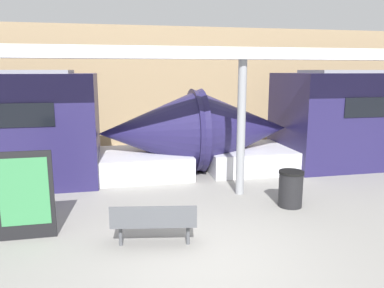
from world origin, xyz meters
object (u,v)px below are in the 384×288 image
object	(u,v)px
trash_bin	(291,189)
support_column_near	(241,129)
bench_near	(154,221)
poster_board	(25,195)

from	to	relation	value
trash_bin	support_column_near	world-z (taller)	support_column_near
bench_near	support_column_near	distance (m)	3.79
trash_bin	poster_board	size ratio (longest dim) A/B	0.50
poster_board	support_column_near	size ratio (longest dim) A/B	0.50
trash_bin	support_column_near	size ratio (longest dim) A/B	0.25
bench_near	support_column_near	size ratio (longest dim) A/B	0.47
bench_near	poster_board	size ratio (longest dim) A/B	0.93
bench_near	poster_board	xyz separation A→B (m)	(-2.34, 0.84, 0.37)
trash_bin	poster_board	world-z (taller)	poster_board
trash_bin	support_column_near	xyz separation A→B (m)	(-0.87, 1.13, 1.29)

